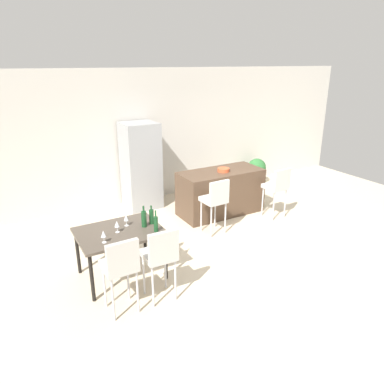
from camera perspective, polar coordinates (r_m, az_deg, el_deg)
The scene contains 17 objects.
ground_plane at distance 6.69m, azimuth 7.91°, elevation -7.13°, with size 10.00×10.00×0.00m, color beige.
back_wall at distance 8.47m, azimuth -3.15°, elevation 9.21°, with size 10.00×0.12×2.90m, color beige.
kitchen_island at distance 7.53m, azimuth 4.50°, elevation -0.02°, with size 1.74×0.77×0.92m, color #4C3828.
bar_chair_left at distance 6.52m, azimuth 3.75°, elevation -0.98°, with size 0.42×0.42×1.05m.
bar_chair_middle at distance 7.39m, azimuth 13.35°, elevation 1.06°, with size 0.42×0.42×1.05m.
dining_table at distance 5.33m, azimuth -11.36°, elevation -6.71°, with size 1.19×0.91×0.74m.
dining_chair_near at distance 4.56m, azimuth -11.22°, elevation -11.15°, with size 0.41×0.41×1.05m.
dining_chair_far at distance 4.72m, azimuth -5.01°, elevation -9.65°, with size 0.41×0.41×1.05m.
wine_bottle_corner at distance 5.40m, azimuth -6.42°, elevation -3.86°, with size 0.07×0.07×0.29m.
wine_bottle_far at distance 5.15m, azimuth -5.72°, elevation -5.00°, with size 0.06×0.06×0.32m.
wine_bottle_end at distance 5.31m, azimuth -7.60°, elevation -4.19°, with size 0.08×0.08×0.32m.
wine_glass_left at distance 5.21m, azimuth -11.77°, elevation -5.00°, with size 0.07×0.07×0.17m.
wine_glass_middle at distance 4.96m, azimuth -13.80°, elevation -6.47°, with size 0.07×0.07×0.17m.
wine_glass_right at distance 5.38m, azimuth -10.37°, elevation -4.04°, with size 0.07×0.07×0.17m.
refrigerator at distance 7.81m, azimuth -8.09°, elevation 4.12°, with size 0.72×0.68×1.84m, color #939699.
fruit_bowl at distance 7.34m, azimuth 4.99°, elevation 3.51°, with size 0.24×0.24×0.07m, color #C6512D.
potted_plant at distance 9.53m, azimuth 10.20°, elevation 3.62°, with size 0.47×0.47×0.66m.
Camera 1 is at (-3.71, -4.67, 3.02)m, focal length 33.77 mm.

